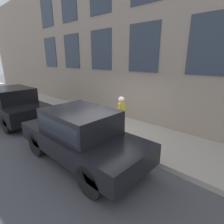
{
  "coord_description": "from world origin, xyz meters",
  "views": [
    {
      "loc": [
        -4.26,
        -4.54,
        3.12
      ],
      "look_at": [
        0.72,
        0.07,
        1.06
      ],
      "focal_mm": 28.0,
      "sensor_mm": 36.0,
      "label": 1
    }
  ],
  "objects_px": {
    "fire_hydrant": "(103,121)",
    "parked_car_black_far": "(13,103)",
    "parked_car_charcoal_near": "(81,133)",
    "person": "(121,112)"
  },
  "relations": [
    {
      "from": "parked_car_charcoal_near",
      "to": "person",
      "type": "bearing_deg",
      "value": 3.51
    },
    {
      "from": "parked_car_charcoal_near",
      "to": "parked_car_black_far",
      "type": "distance_m",
      "value": 5.6
    },
    {
      "from": "person",
      "to": "parked_car_black_far",
      "type": "distance_m",
      "value": 5.87
    },
    {
      "from": "parked_car_black_far",
      "to": "parked_car_charcoal_near",
      "type": "bearing_deg",
      "value": -89.5
    },
    {
      "from": "person",
      "to": "fire_hydrant",
      "type": "bearing_deg",
      "value": 29.8
    },
    {
      "from": "fire_hydrant",
      "to": "parked_car_black_far",
      "type": "height_order",
      "value": "parked_car_black_far"
    },
    {
      "from": "person",
      "to": "parked_car_charcoal_near",
      "type": "distance_m",
      "value": 2.09
    },
    {
      "from": "fire_hydrant",
      "to": "parked_car_black_far",
      "type": "bearing_deg",
      "value": 112.87
    },
    {
      "from": "fire_hydrant",
      "to": "parked_car_charcoal_near",
      "type": "relative_size",
      "value": 0.18
    },
    {
      "from": "person",
      "to": "parked_car_charcoal_near",
      "type": "height_order",
      "value": "person"
    }
  ]
}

